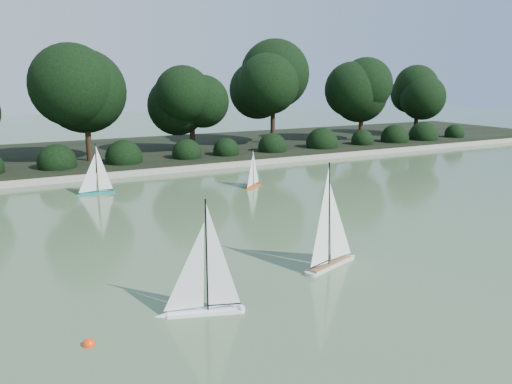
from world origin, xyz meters
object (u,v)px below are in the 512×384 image
at_px(sailboat_orange, 252,181).
at_px(sailboat_teal, 93,186).
at_px(race_buoy, 89,345).
at_px(sailboat_white_a, 197,296).
at_px(sailboat_white_b, 335,248).

height_order(sailboat_orange, sailboat_teal, sailboat_teal).
relative_size(sailboat_teal, race_buoy, 9.18).
bearing_deg(race_buoy, sailboat_teal, 79.64).
xyz_separation_m(sailboat_white_a, sailboat_orange, (4.30, 6.75, -0.07)).
relative_size(sailboat_white_b, race_buoy, 11.81).
bearing_deg(sailboat_white_a, race_buoy, -174.13).
distance_m(sailboat_white_b, sailboat_teal, 7.87).
bearing_deg(race_buoy, sailboat_white_a, 5.87).
bearing_deg(sailboat_orange, sailboat_teal, 163.43).
relative_size(sailboat_white_a, sailboat_teal, 1.14).
bearing_deg(sailboat_white_b, sailboat_white_a, -167.09).
xyz_separation_m(sailboat_orange, sailboat_teal, (-4.26, 1.27, 0.04)).
xyz_separation_m(sailboat_white_a, race_buoy, (-1.45, -0.15, -0.27)).
height_order(sailboat_white_b, sailboat_teal, sailboat_white_b).
height_order(sailboat_white_a, sailboat_white_b, sailboat_white_b).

